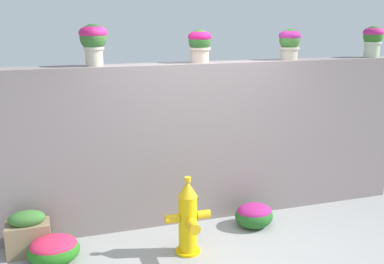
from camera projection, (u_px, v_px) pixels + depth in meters
name	position (u px, v px, depth m)	size (l,w,h in m)	color
ground_plane	(230.00, 260.00, 5.02)	(24.00, 24.00, 0.00)	#989897
stone_wall	(196.00, 142.00, 5.89)	(5.86, 0.35, 2.06)	gray
potted_plant_1	(93.00, 39.00, 5.18)	(0.32, 0.32, 0.48)	#BAB19D
potted_plant_2	(200.00, 43.00, 5.61)	(0.29, 0.29, 0.41)	beige
potted_plant_3	(290.00, 41.00, 5.97)	(0.29, 0.29, 0.40)	#C1B39E
potted_plant_4	(373.00, 38.00, 6.31)	(0.28, 0.28, 0.43)	beige
fire_hydrant	(188.00, 219.00, 5.07)	(0.52, 0.42, 0.91)	yellow
flower_bush_left	(54.00, 249.00, 4.94)	(0.56, 0.51, 0.30)	#27741E
flower_bush_right	(254.00, 214.00, 5.79)	(0.49, 0.44, 0.31)	#256226
planter_box	(28.00, 233.00, 5.10)	(0.48, 0.28, 0.52)	#8F7556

